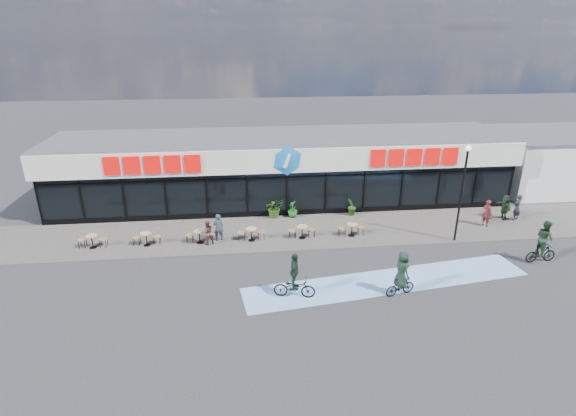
{
  "coord_description": "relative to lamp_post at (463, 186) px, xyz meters",
  "views": [
    {
      "loc": [
        -2.75,
        -19.53,
        11.31
      ],
      "look_at": [
        -0.29,
        3.5,
        1.99
      ],
      "focal_mm": 28.0,
      "sensor_mm": 36.0,
      "label": 1
    }
  ],
  "objects": [
    {
      "name": "ground",
      "position": [
        -9.09,
        -2.3,
        -3.34
      ],
      "size": [
        120.0,
        120.0,
        0.0
      ],
      "primitive_type": "plane",
      "color": "#28282B",
      "rests_on": "ground"
    },
    {
      "name": "sidewalk",
      "position": [
        -9.09,
        2.2,
        -3.29
      ],
      "size": [
        44.0,
        5.0,
        0.1
      ],
      "primitive_type": "cube",
      "color": "#57524D",
      "rests_on": "ground"
    },
    {
      "name": "bike_lane",
      "position": [
        -5.09,
        -3.8,
        -3.33
      ],
      "size": [
        14.17,
        4.13,
        0.01
      ],
      "primitive_type": "cube",
      "rotation": [
        0.0,
        0.0,
        0.14
      ],
      "color": "#73A3D9",
      "rests_on": "ground"
    },
    {
      "name": "building",
      "position": [
        -9.09,
        7.63,
        -1.0
      ],
      "size": [
        30.6,
        6.57,
        4.75
      ],
      "color": "black",
      "rests_on": "ground"
    },
    {
      "name": "neighbour_building",
      "position": [
        11.41,
        8.7,
        -1.27
      ],
      "size": [
        9.2,
        7.2,
        4.11
      ],
      "color": "silver",
      "rests_on": "ground"
    },
    {
      "name": "lamp_post",
      "position": [
        0.0,
        0.0,
        0.0
      ],
      "size": [
        0.28,
        0.28,
        5.49
      ],
      "color": "black",
      "rests_on": "sidewalk"
    },
    {
      "name": "bistro_set_0",
      "position": [
        -20.14,
        1.28,
        -2.78
      ],
      "size": [
        1.54,
        0.62,
        0.9
      ],
      "color": "tan",
      "rests_on": "sidewalk"
    },
    {
      "name": "bistro_set_1",
      "position": [
        -17.25,
        1.28,
        -2.78
      ],
      "size": [
        1.54,
        0.62,
        0.9
      ],
      "color": "tan",
      "rests_on": "sidewalk"
    },
    {
      "name": "bistro_set_2",
      "position": [
        -14.36,
        1.28,
        -2.78
      ],
      "size": [
        1.54,
        0.62,
        0.9
      ],
      "color": "tan",
      "rests_on": "sidewalk"
    },
    {
      "name": "bistro_set_3",
      "position": [
        -11.46,
        1.28,
        -2.78
      ],
      "size": [
        1.54,
        0.62,
        0.9
      ],
      "color": "tan",
      "rests_on": "sidewalk"
    },
    {
      "name": "bistro_set_4",
      "position": [
        -8.57,
        1.28,
        -2.78
      ],
      "size": [
        1.54,
        0.62,
        0.9
      ],
      "color": "tan",
      "rests_on": "sidewalk"
    },
    {
      "name": "bistro_set_5",
      "position": [
        -5.68,
        1.28,
        -2.78
      ],
      "size": [
        1.54,
        0.62,
        0.9
      ],
      "color": "tan",
      "rests_on": "sidewalk"
    },
    {
      "name": "potted_plant_left",
      "position": [
        -8.76,
        4.32,
        -2.7
      ],
      "size": [
        0.7,
        0.7,
        1.08
      ],
      "primitive_type": "imported",
      "rotation": [
        0.0,
        0.0,
        4.53
      ],
      "color": "#19581A",
      "rests_on": "sidewalk"
    },
    {
      "name": "potted_plant_mid",
      "position": [
        -9.89,
        4.44,
        -2.59
      ],
      "size": [
        1.3,
        1.17,
        1.29
      ],
      "primitive_type": "imported",
      "rotation": [
        0.0,
        0.0,
        0.15
      ],
      "color": "#264C15",
      "rests_on": "sidewalk"
    },
    {
      "name": "potted_plant_right",
      "position": [
        -4.97,
        4.17,
        -2.64
      ],
      "size": [
        0.74,
        0.81,
        1.19
      ],
      "primitive_type": "imported",
      "rotation": [
        0.0,
        0.0,
        4.31
      ],
      "color": "#204614",
      "rests_on": "sidewalk"
    },
    {
      "name": "patron_left",
      "position": [
        -13.3,
        1.43,
        -2.44
      ],
      "size": [
        0.67,
        0.53,
        1.6
      ],
      "primitive_type": "imported",
      "rotation": [
        0.0,
        0.0,
        3.42
      ],
      "color": "#2F3749",
      "rests_on": "sidewalk"
    },
    {
      "name": "patron_right",
      "position": [
        -13.88,
        0.96,
        -2.52
      ],
      "size": [
        0.85,
        0.76,
        1.44
      ],
      "primitive_type": "imported",
      "rotation": [
        0.0,
        0.0,
        3.49
      ],
      "color": "brown",
      "rests_on": "sidewalk"
    },
    {
      "name": "pedestrian_a",
      "position": [
        4.41,
        2.64,
        -2.45
      ],
      "size": [
        0.5,
        1.47,
        1.58
      ],
      "primitive_type": "imported",
      "rotation": [
        0.0,
        0.0,
        -1.55
      ],
      "color": "black",
      "rests_on": "sidewalk"
    },
    {
      "name": "pedestrian_b",
      "position": [
        2.77,
        1.76,
        -2.41
      ],
      "size": [
        0.62,
        0.72,
        1.66
      ],
      "primitive_type": "imported",
      "rotation": [
        0.0,
        0.0,
        2.0
      ],
      "color": "#4F1C1C",
      "rests_on": "sidewalk"
    },
    {
      "name": "pedestrian_c",
      "position": [
        5.07,
        2.38,
        -2.4
      ],
      "size": [
        0.72,
        0.63,
        1.67
      ],
      "primitive_type": "imported",
      "rotation": [
        0.0,
        0.0,
        3.62
      ],
      "color": "black",
      "rests_on": "sidewalk"
    },
    {
      "name": "cyclist_a",
      "position": [
        -4.94,
        -4.98,
        -2.37
      ],
      "size": [
        1.54,
        0.97,
        2.2
      ],
      "color": "black",
      "rests_on": "ground"
    },
    {
      "name": "cyclist_b",
      "position": [
        3.32,
        -2.75,
        -2.29
      ],
      "size": [
        1.7,
        0.96,
        2.34
      ],
      "color": "black",
      "rests_on": "ground"
    },
    {
      "name": "cyclist_c",
      "position": [
        -9.71,
        -4.62,
        -2.53
      ],
      "size": [
        1.97,
        1.08,
        2.18
      ],
      "color": "black",
      "rests_on": "ground"
    }
  ]
}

